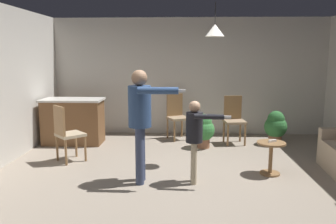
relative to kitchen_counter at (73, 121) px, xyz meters
name	(u,v)px	position (x,y,z in m)	size (l,w,h in m)	color
ground	(192,181)	(2.45, -2.11, -0.48)	(7.68, 7.68, 0.00)	gray
wall_back	(189,77)	(2.45, 1.09, 0.87)	(6.40, 0.10, 2.70)	beige
kitchen_counter	(73,121)	(0.00, 0.00, 0.00)	(1.26, 0.66, 0.95)	brown
side_table_by_couch	(271,154)	(3.68, -1.76, -0.15)	(0.44, 0.44, 0.52)	olive
person_adult	(141,114)	(1.70, -2.17, 0.55)	(0.81, 0.48, 1.65)	#384260
person_child	(195,133)	(2.48, -2.16, 0.28)	(0.62, 0.38, 1.21)	tan
dining_chair_by_counter	(177,115)	(2.17, 0.51, 0.07)	(0.56, 0.56, 1.00)	olive
dining_chair_near_wall	(234,118)	(3.38, 0.17, 0.07)	(0.46, 0.46, 1.00)	olive
dining_chair_centre_back	(66,131)	(0.29, -1.26, 0.07)	(0.59, 0.59, 1.00)	olive
potted_plant_corner	(203,129)	(2.72, -0.24, -0.10)	(0.45, 0.45, 0.69)	brown
potted_plant_by_wall	(276,126)	(4.24, 0.09, -0.09)	(0.46, 0.46, 0.71)	brown
spare_remote_on_table	(272,141)	(3.70, -1.75, 0.06)	(0.04, 0.13, 0.04)	white
ceiling_light_pendant	(215,30)	(2.82, -1.21, 1.77)	(0.32, 0.32, 0.55)	silver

